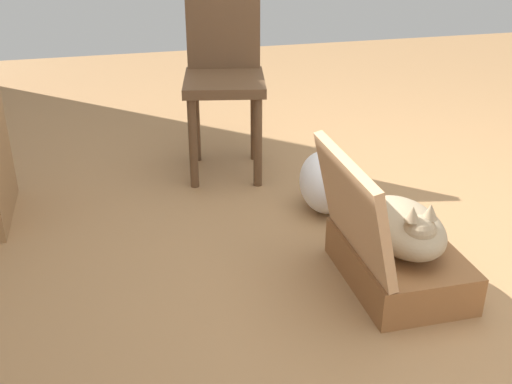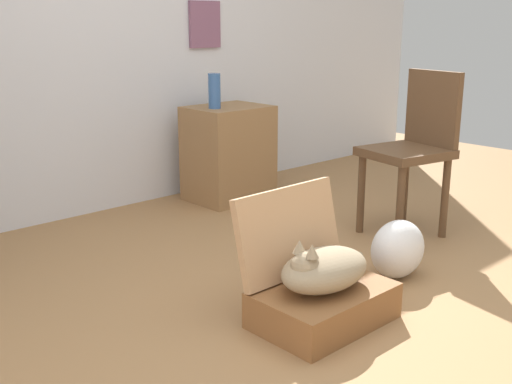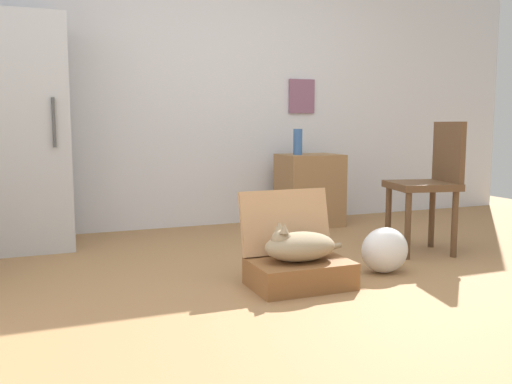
% 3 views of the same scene
% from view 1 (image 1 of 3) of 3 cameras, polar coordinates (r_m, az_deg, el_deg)
% --- Properties ---
extents(ground_plane, '(7.68, 7.68, 0.00)m').
position_cam_1_polar(ground_plane, '(2.75, 12.76, -4.55)').
color(ground_plane, '#9E7247').
rests_on(ground_plane, ground).
extents(suitcase_base, '(0.57, 0.39, 0.16)m').
position_cam_1_polar(suitcase_base, '(2.45, 12.98, -6.43)').
color(suitcase_base, brown).
rests_on(suitcase_base, ground).
extents(suitcase_lid, '(0.57, 0.12, 0.39)m').
position_cam_1_polar(suitcase_lid, '(2.24, 8.92, -1.35)').
color(suitcase_lid, tan).
rests_on(suitcase_lid, suitcase_base).
extents(cat, '(0.51, 0.28, 0.23)m').
position_cam_1_polar(cat, '(2.36, 13.47, -3.15)').
color(cat, '#998466').
rests_on(cat, suitcase_base).
extents(plastic_bag_white, '(0.31, 0.23, 0.29)m').
position_cam_1_polar(plastic_bag_white, '(2.90, 6.33, 0.89)').
color(plastic_bag_white, white).
rests_on(plastic_bag_white, ground).
extents(chair, '(0.51, 0.48, 0.95)m').
position_cam_1_polar(chair, '(3.25, -2.96, 10.94)').
color(chair, brown).
rests_on(chair, ground).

